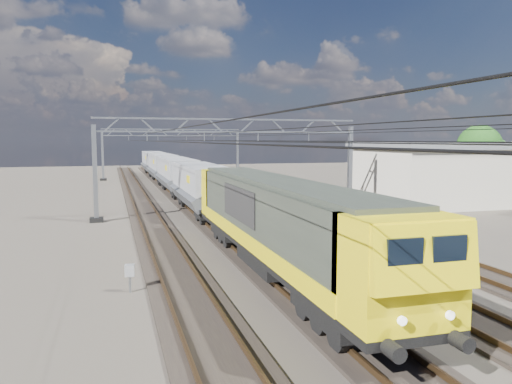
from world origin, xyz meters
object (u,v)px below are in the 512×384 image
object	(u,v)px
hopper_wagon_fourth	(154,161)
trackside_cabinet	(130,272)
catenary_gantry_mid	(232,163)
catenary_gantry_far	(173,152)
hopper_wagon_mid	(177,173)
hopper_wagon_third	(163,166)
hopper_wagon_lead	(201,185)
tree_far	(483,149)
locomotive	(276,219)
industrial_shed	(467,172)

from	to	relation	value
hopper_wagon_fourth	trackside_cabinet	size ratio (longest dim) A/B	12.44
catenary_gantry_mid	catenary_gantry_far	world-z (taller)	same
hopper_wagon_mid	hopper_wagon_third	distance (m)	14.20
catenary_gantry_far	hopper_wagon_lead	xyz separation A→B (m)	(-2.00, -34.45, -1.67)
catenary_gantry_far	hopper_wagon_third	bearing A→B (deg)	-108.31
catenary_gantry_far	trackside_cabinet	world-z (taller)	catenary_gantry_far
hopper_wagon_fourth	tree_far	bearing A→B (deg)	-46.76
catenary_gantry_far	hopper_wagon_fourth	xyz separation A→B (m)	(-2.00, 8.15, -1.67)
catenary_gantry_mid	locomotive	bearing A→B (deg)	-97.06
hopper_wagon_lead	hopper_wagon_fourth	distance (m)	42.60
locomotive	trackside_cabinet	size ratio (longest dim) A/B	20.18
catenary_gantry_far	locomotive	size ratio (longest dim) A/B	0.94
hopper_wagon_lead	catenary_gantry_far	bearing A→B (deg)	86.68
catenary_gantry_mid	tree_far	bearing A→B (deg)	17.89
hopper_wagon_mid	industrial_shed	world-z (taller)	industrial_shed
hopper_wagon_lead	locomotive	bearing A→B (deg)	-90.00
trackside_cabinet	catenary_gantry_far	bearing A→B (deg)	87.75
catenary_gantry_mid	hopper_wagon_third	distance (m)	30.07
trackside_cabinet	hopper_wagon_mid	bearing A→B (deg)	86.00
hopper_wagon_third	locomotive	bearing A→B (deg)	-90.00
catenary_gantry_mid	catenary_gantry_far	size ratio (longest dim) A/B	1.00
catenary_gantry_far	trackside_cabinet	bearing A→B (deg)	-98.50
hopper_wagon_fourth	tree_far	world-z (taller)	tree_far
hopper_wagon_mid	hopper_wagon_third	xyz separation A→B (m)	(0.00, 14.20, 0.00)
industrial_shed	locomotive	bearing A→B (deg)	-142.92
hopper_wagon_lead	hopper_wagon_third	size ratio (longest dim) A/B	1.00
hopper_wagon_fourth	industrial_shed	distance (m)	48.51
industrial_shed	hopper_wagon_third	bearing A→B (deg)	130.65
hopper_wagon_lead	industrial_shed	size ratio (longest dim) A/B	0.70
hopper_wagon_lead	hopper_wagon_mid	bearing A→B (deg)	90.00
locomotive	hopper_wagon_fourth	bearing A→B (deg)	90.00
trackside_cabinet	hopper_wagon_lead	bearing A→B (deg)	78.51
catenary_gantry_mid	hopper_wagon_mid	bearing A→B (deg)	97.24
hopper_wagon_fourth	hopper_wagon_mid	bearing A→B (deg)	-90.00
catenary_gantry_mid	locomotive	xyz separation A→B (m)	(-2.00, -16.14, -1.58)
hopper_wagon_fourth	catenary_gantry_far	bearing A→B (deg)	-76.22
hopper_wagon_fourth	industrial_shed	world-z (taller)	industrial_shed
trackside_cabinet	industrial_shed	distance (m)	35.43
hopper_wagon_mid	hopper_wagon_third	bearing A→B (deg)	90.00
catenary_gantry_mid	industrial_shed	size ratio (longest dim) A/B	1.07
hopper_wagon_third	catenary_gantry_mid	bearing A→B (deg)	-86.18
hopper_wagon_lead	industrial_shed	bearing A→B (deg)	1.06
hopper_wagon_fourth	hopper_wagon_third	bearing A→B (deg)	-90.00
trackside_cabinet	hopper_wagon_third	bearing A→B (deg)	89.07
hopper_wagon_lead	hopper_wagon_third	xyz separation A→B (m)	(0.00, 28.40, 0.00)
locomotive	hopper_wagon_third	size ratio (longest dim) A/B	1.62
locomotive	tree_far	size ratio (longest dim) A/B	2.94
tree_far	hopper_wagon_third	bearing A→B (deg)	148.04
locomotive	hopper_wagon_fourth	world-z (taller)	locomotive
locomotive	trackside_cabinet	world-z (taller)	locomotive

